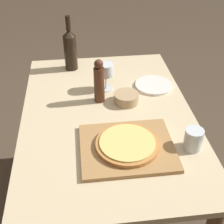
# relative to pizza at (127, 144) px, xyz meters

# --- Properties ---
(ground_plane) EXTENTS (12.00, 12.00, 0.00)m
(ground_plane) POSITION_rel_pizza_xyz_m (-0.05, 0.26, -0.80)
(ground_plane) COLOR #4C3D2D
(dining_table) EXTENTS (0.83, 1.22, 0.77)m
(dining_table) POSITION_rel_pizza_xyz_m (-0.05, 0.26, -0.15)
(dining_table) COLOR #CCB78E
(dining_table) RESTS_ON ground_plane
(cutting_board) EXTENTS (0.39, 0.33, 0.02)m
(cutting_board) POSITION_rel_pizza_xyz_m (-0.00, 0.00, -0.02)
(cutting_board) COLOR #A87A47
(cutting_board) RESTS_ON dining_table
(pizza) EXTENTS (0.27, 0.27, 0.02)m
(pizza) POSITION_rel_pizza_xyz_m (0.00, 0.00, 0.00)
(pizza) COLOR #BC7A3D
(pizza) RESTS_ON cutting_board
(wine_bottle) EXTENTS (0.08, 0.08, 0.32)m
(wine_bottle) POSITION_rel_pizza_xyz_m (-0.22, 0.75, 0.10)
(wine_bottle) COLOR black
(wine_bottle) RESTS_ON dining_table
(pepper_mill) EXTENTS (0.05, 0.05, 0.23)m
(pepper_mill) POSITION_rel_pizza_xyz_m (-0.08, 0.38, 0.08)
(pepper_mill) COLOR #4C2819
(pepper_mill) RESTS_ON dining_table
(wine_glass) EXTENTS (0.08, 0.08, 0.15)m
(wine_glass) POSITION_rel_pizza_xyz_m (-0.04, 0.49, 0.08)
(wine_glass) COLOR silver
(wine_glass) RESTS_ON dining_table
(small_bowl) EXTENTS (0.13, 0.13, 0.05)m
(small_bowl) POSITION_rel_pizza_xyz_m (0.05, 0.35, -0.00)
(small_bowl) COLOR tan
(small_bowl) RESTS_ON dining_table
(drinking_tumbler) EXTENTS (0.08, 0.08, 0.10)m
(drinking_tumbler) POSITION_rel_pizza_xyz_m (0.27, -0.03, 0.02)
(drinking_tumbler) COLOR silver
(drinking_tumbler) RESTS_ON dining_table
(dinner_plate) EXTENTS (0.20, 0.20, 0.01)m
(dinner_plate) POSITION_rel_pizza_xyz_m (0.23, 0.48, -0.02)
(dinner_plate) COLOR silver
(dinner_plate) RESTS_ON dining_table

